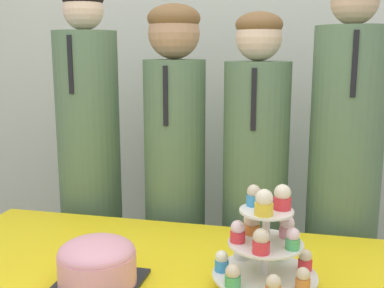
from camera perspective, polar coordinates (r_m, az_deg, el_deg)
wall_back at (r=2.46m, az=5.05°, el=10.93°), size 9.00×0.06×2.70m
round_cake at (r=1.34m, az=-11.19°, el=-13.62°), size 0.22×0.22×0.13m
cupcake_stand at (r=1.28m, az=8.62°, el=-11.65°), size 0.28×0.28×0.29m
student_0 at (r=2.09m, az=-11.89°, el=-5.45°), size 0.26×0.26×1.60m
student_1 at (r=1.97m, az=-2.02°, el=-6.32°), size 0.24×0.25×1.53m
student_2 at (r=1.93m, az=7.38°, el=-8.15°), size 0.25×0.26×1.49m
student_3 at (r=1.91m, az=17.35°, el=-7.10°), size 0.26×0.27×1.61m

